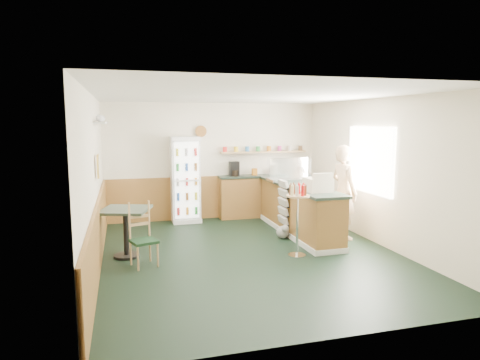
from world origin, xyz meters
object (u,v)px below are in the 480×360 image
object	(u,v)px
cafe_chair	(143,232)
shopkeeper	(344,192)
drinks_fridge	(185,180)
display_case	(289,170)
cafe_table	(126,223)
cash_register	(318,185)
condiment_stand	(298,209)

from	to	relation	value
cafe_chair	shopkeeper	bearing A→B (deg)	-9.78
drinks_fridge	display_case	distance (m)	2.35
cafe_table	cafe_chair	distance (m)	0.54
display_case	cafe_chair	world-z (taller)	display_case
cash_register	cafe_chair	size ratio (longest dim) A/B	0.44
cash_register	display_case	bearing A→B (deg)	90.80
drinks_fridge	cash_register	xyz separation A→B (m)	(2.05, -2.53, 0.17)
shopkeeper	cafe_chair	bearing A→B (deg)	89.74
cafe_table	cafe_chair	world-z (taller)	cafe_chair
cash_register	cafe_chair	world-z (taller)	cash_register
condiment_stand	cafe_table	xyz separation A→B (m)	(-2.80, 0.71, -0.23)
cash_register	cafe_table	size ratio (longest dim) A/B	0.47
cash_register	cafe_chair	bearing A→B (deg)	-174.61
drinks_fridge	cafe_chair	distance (m)	3.01
cash_register	cafe_table	distance (m)	3.45
cash_register	condiment_stand	world-z (taller)	cash_register
cash_register	shopkeeper	size ratio (longest dim) A/B	0.24
drinks_fridge	cafe_table	world-z (taller)	drinks_fridge
drinks_fridge	cash_register	world-z (taller)	drinks_fridge
shopkeeper	drinks_fridge	bearing A→B (deg)	42.60
display_case	cafe_chair	distance (m)	3.62
display_case	cash_register	xyz separation A→B (m)	(0.00, -1.41, -0.12)
condiment_stand	cafe_table	world-z (taller)	condiment_stand
cash_register	cafe_table	bearing A→B (deg)	177.16
drinks_fridge	shopkeeper	bearing A→B (deg)	-38.91
condiment_stand	cash_register	bearing A→B (deg)	39.54
drinks_fridge	cafe_table	xyz separation A→B (m)	(-1.35, -2.31, -0.38)
drinks_fridge	display_case	bearing A→B (deg)	-28.42
cafe_table	cash_register	bearing A→B (deg)	-3.64
cafe_table	cafe_chair	size ratio (longest dim) A/B	0.94
cash_register	shopkeeper	xyz separation A→B (m)	(0.70, 0.30, -0.22)
shopkeeper	cafe_table	bearing A→B (deg)	82.72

